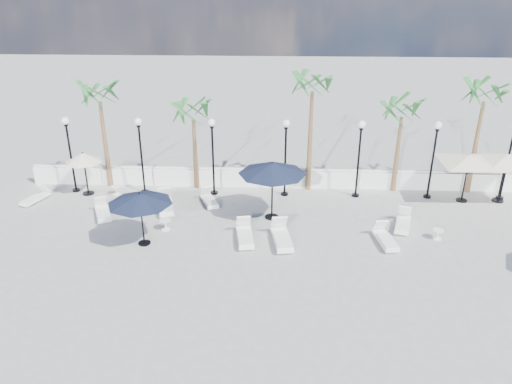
{
  "coord_description": "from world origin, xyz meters",
  "views": [
    {
      "loc": [
        -0.43,
        -16.09,
        10.22
      ],
      "look_at": [
        -1.28,
        3.42,
        1.5
      ],
      "focal_mm": 35.0,
      "sensor_mm": 36.0,
      "label": 1
    }
  ],
  "objects_px": {
    "lounger_7": "(385,238)",
    "parasol_navy_left": "(140,199)",
    "lounger_6": "(403,223)",
    "lounger_5": "(282,237)",
    "lounger_1": "(103,212)",
    "lounger_0": "(35,198)",
    "lounger_4": "(209,200)",
    "lounger_3": "(245,235)",
    "parasol_cream_sq_a": "(470,156)",
    "lounger_2": "(166,205)",
    "parasol_cream_sq_b": "(507,155)",
    "parasol_navy_mid": "(272,169)",
    "parasol_cream_small": "(83,158)"
  },
  "relations": [
    {
      "from": "lounger_2",
      "to": "lounger_3",
      "type": "xyz_separation_m",
      "value": [
        3.87,
        -2.72,
        -0.01
      ]
    },
    {
      "from": "lounger_1",
      "to": "parasol_cream_sq_b",
      "type": "relative_size",
      "value": 0.36
    },
    {
      "from": "lounger_7",
      "to": "parasol_navy_mid",
      "type": "relative_size",
      "value": 0.63
    },
    {
      "from": "lounger_0",
      "to": "parasol_navy_mid",
      "type": "height_order",
      "value": "parasol_navy_mid"
    },
    {
      "from": "parasol_navy_left",
      "to": "parasol_navy_mid",
      "type": "relative_size",
      "value": 0.86
    },
    {
      "from": "parasol_cream_sq_a",
      "to": "parasol_cream_sq_b",
      "type": "bearing_deg",
      "value": 1.3
    },
    {
      "from": "lounger_2",
      "to": "lounger_4",
      "type": "distance_m",
      "value": 2.07
    },
    {
      "from": "lounger_3",
      "to": "parasol_cream_sq_a",
      "type": "distance_m",
      "value": 11.28
    },
    {
      "from": "lounger_7",
      "to": "parasol_cream_small",
      "type": "relative_size",
      "value": 0.85
    },
    {
      "from": "lounger_2",
      "to": "lounger_6",
      "type": "bearing_deg",
      "value": -22.1
    },
    {
      "from": "lounger_7",
      "to": "parasol_navy_left",
      "type": "bearing_deg",
      "value": 173.75
    },
    {
      "from": "lounger_0",
      "to": "parasol_navy_mid",
      "type": "xyz_separation_m",
      "value": [
        11.4,
        -1.21,
        2.16
      ]
    },
    {
      "from": "lounger_3",
      "to": "parasol_cream_sq_a",
      "type": "relative_size",
      "value": 0.39
    },
    {
      "from": "lounger_3",
      "to": "lounger_4",
      "type": "distance_m",
      "value": 3.92
    },
    {
      "from": "lounger_6",
      "to": "lounger_7",
      "type": "xyz_separation_m",
      "value": [
        -1.03,
        -1.43,
        -0.0
      ]
    },
    {
      "from": "lounger_1",
      "to": "lounger_5",
      "type": "bearing_deg",
      "value": -37.94
    },
    {
      "from": "parasol_navy_left",
      "to": "lounger_6",
      "type": "bearing_deg",
      "value": 9.85
    },
    {
      "from": "lounger_0",
      "to": "lounger_5",
      "type": "bearing_deg",
      "value": 2.75
    },
    {
      "from": "lounger_3",
      "to": "parasol_navy_mid",
      "type": "distance_m",
      "value": 3.18
    },
    {
      "from": "lounger_5",
      "to": "parasol_navy_left",
      "type": "distance_m",
      "value": 5.88
    },
    {
      "from": "lounger_4",
      "to": "lounger_5",
      "type": "bearing_deg",
      "value": -67.67
    },
    {
      "from": "lounger_0",
      "to": "lounger_2",
      "type": "relative_size",
      "value": 0.81
    },
    {
      "from": "lounger_6",
      "to": "parasol_navy_mid",
      "type": "xyz_separation_m",
      "value": [
        -5.69,
        0.69,
        2.14
      ]
    },
    {
      "from": "lounger_1",
      "to": "lounger_6",
      "type": "height_order",
      "value": "lounger_6"
    },
    {
      "from": "lounger_2",
      "to": "parasol_cream_sq_a",
      "type": "xyz_separation_m",
      "value": [
        14.09,
        1.56,
        2.07
      ]
    },
    {
      "from": "parasol_cream_sq_b",
      "to": "parasol_navy_mid",
      "type": "bearing_deg",
      "value": -168.49
    },
    {
      "from": "parasol_cream_sq_b",
      "to": "parasol_cream_small",
      "type": "bearing_deg",
      "value": -180.0
    },
    {
      "from": "lounger_6",
      "to": "parasol_cream_sq_b",
      "type": "xyz_separation_m",
      "value": [
        5.19,
        2.9,
        2.14
      ]
    },
    {
      "from": "lounger_4",
      "to": "parasol_navy_left",
      "type": "bearing_deg",
      "value": -140.78
    },
    {
      "from": "lounger_6",
      "to": "lounger_2",
      "type": "bearing_deg",
      "value": -170.25
    },
    {
      "from": "lounger_5",
      "to": "lounger_0",
      "type": "bearing_deg",
      "value": 155.08
    },
    {
      "from": "lounger_1",
      "to": "lounger_5",
      "type": "distance_m",
      "value": 8.35
    },
    {
      "from": "lounger_1",
      "to": "lounger_0",
      "type": "bearing_deg",
      "value": 135.63
    },
    {
      "from": "lounger_2",
      "to": "parasol_navy_left",
      "type": "relative_size",
      "value": 0.82
    },
    {
      "from": "lounger_1",
      "to": "lounger_2",
      "type": "distance_m",
      "value": 2.82
    },
    {
      "from": "lounger_6",
      "to": "parasol_navy_mid",
      "type": "height_order",
      "value": "parasol_navy_mid"
    },
    {
      "from": "lounger_2",
      "to": "lounger_6",
      "type": "height_order",
      "value": "lounger_2"
    },
    {
      "from": "lounger_5",
      "to": "lounger_2",
      "type": "bearing_deg",
      "value": 143.35
    },
    {
      "from": "parasol_navy_mid",
      "to": "parasol_cream_sq_b",
      "type": "bearing_deg",
      "value": 11.51
    },
    {
      "from": "lounger_0",
      "to": "lounger_1",
      "type": "height_order",
      "value": "lounger_1"
    },
    {
      "from": "parasol_navy_mid",
      "to": "lounger_4",
      "type": "bearing_deg",
      "value": 156.4
    },
    {
      "from": "lounger_1",
      "to": "lounger_4",
      "type": "xyz_separation_m",
      "value": [
        4.65,
        1.52,
        -0.02
      ]
    },
    {
      "from": "lounger_0",
      "to": "parasol_navy_mid",
      "type": "distance_m",
      "value": 11.67
    },
    {
      "from": "lounger_7",
      "to": "lounger_0",
      "type": "bearing_deg",
      "value": 159.4
    },
    {
      "from": "lounger_5",
      "to": "lounger_6",
      "type": "relative_size",
      "value": 1.13
    },
    {
      "from": "parasol_navy_left",
      "to": "parasol_navy_mid",
      "type": "height_order",
      "value": "parasol_navy_mid"
    },
    {
      "from": "parasol_navy_left",
      "to": "parasol_navy_mid",
      "type": "bearing_deg",
      "value": 26.48
    },
    {
      "from": "parasol_navy_mid",
      "to": "parasol_cream_small",
      "type": "relative_size",
      "value": 1.36
    },
    {
      "from": "lounger_5",
      "to": "lounger_6",
      "type": "height_order",
      "value": "lounger_5"
    },
    {
      "from": "lounger_0",
      "to": "parasol_cream_sq_a",
      "type": "relative_size",
      "value": 0.33
    }
  ]
}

